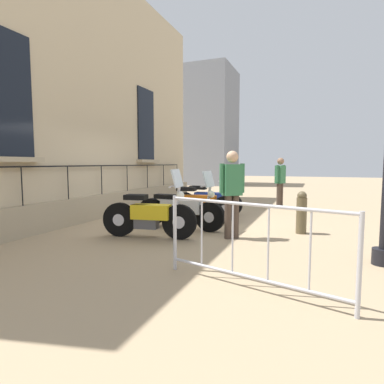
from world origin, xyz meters
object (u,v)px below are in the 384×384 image
Objects in this scene: motorcycle_yellow at (150,216)px; motorcycle_white at (180,211)px; motorcycle_blue at (208,200)px; pedestrian_walking at (280,180)px; bollard at (302,212)px; pedestrian_standing at (232,189)px; motorcycle_orange at (198,205)px; crowd_barrier at (250,243)px.

motorcycle_yellow reaches higher than motorcycle_white.
pedestrian_walking is (1.81, 2.09, 0.53)m from motorcycle_blue.
bollard is 1.69m from pedestrian_standing.
pedestrian_standing is 4.76m from pedestrian_walking.
motorcycle_orange is at bearing 89.94° from motorcycle_white.
motorcycle_orange is 2.37× the size of bollard.
pedestrian_standing reaches higher than motorcycle_white.
motorcycle_white is 1.52m from pedestrian_standing.
crowd_barrier is 7.18m from pedestrian_walking.
motorcycle_orange is 1.01m from motorcycle_blue.
motorcycle_blue is at bearing 113.55° from crowd_barrier.
motorcycle_orange is 2.18m from pedestrian_standing.
motorcycle_blue is 2.27× the size of bollard.
motorcycle_white is at bearing -112.48° from pedestrian_walking.
crowd_barrier is at bearing -97.38° from bollard.
pedestrian_standing is (1.33, -0.48, 0.57)m from motorcycle_white.
motorcycle_blue is at bearing 92.57° from motorcycle_orange.
pedestrian_walking is (1.97, 5.29, 0.50)m from motorcycle_yellow.
motorcycle_orange is at bearing 165.79° from bollard.
motorcycle_blue is (-0.05, 1.01, 0.01)m from motorcycle_orange.
pedestrian_standing is at bearing 109.02° from crowd_barrier.
pedestrian_standing is 1.04× the size of pedestrian_walking.
pedestrian_walking reaches higher than motorcycle_yellow.
motorcycle_yellow is 1.72m from pedestrian_standing.
bollard is at bearing -32.23° from motorcycle_blue.
motorcycle_blue is at bearing 87.04° from motorcycle_yellow.
bollard is at bearing 37.39° from pedestrian_standing.
motorcycle_yellow is at bearing -151.51° from bollard.
motorcycle_white is 0.96× the size of crowd_barrier.
motorcycle_white is 2.42× the size of bollard.
motorcycle_white is 1.31× the size of pedestrian_walking.
crowd_barrier is (2.38, -1.87, 0.12)m from motorcycle_yellow.
pedestrian_walking is at bearing 93.22° from crowd_barrier.
motorcycle_blue is 5.53m from crowd_barrier.
motorcycle_yellow is 0.89× the size of motorcycle_white.
motorcycle_yellow is 3.20m from motorcycle_blue.
crowd_barrier is 2.52× the size of bollard.
motorcycle_orange is (0.21, 2.19, -0.03)m from motorcycle_yellow.
motorcycle_yellow is 0.91× the size of motorcycle_orange.
motorcycle_orange is 4.60m from crowd_barrier.
motorcycle_yellow is 1.05m from motorcycle_white.
pedestrian_walking reaches higher than motorcycle_blue.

